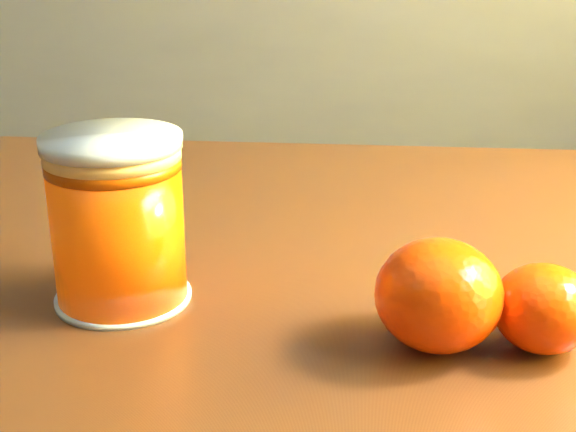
{
  "coord_description": "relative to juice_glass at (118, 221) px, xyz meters",
  "views": [
    {
      "loc": [
        0.77,
        -0.42,
        1.0
      ],
      "look_at": [
        0.77,
        0.04,
        0.83
      ],
      "focal_mm": 50.0,
      "sensor_mm": 36.0,
      "label": 1
    }
  ],
  "objects": [
    {
      "name": "juice_glass",
      "position": [
        0.0,
        0.0,
        0.0
      ],
      "size": [
        0.08,
        0.08,
        0.1
      ],
      "rotation": [
        0.0,
        0.0,
        -0.38
      ],
      "color": "#F94D04",
      "rests_on": "table"
    },
    {
      "name": "orange_front",
      "position": [
        0.19,
        -0.06,
        -0.02
      ],
      "size": [
        0.07,
        0.07,
        0.06
      ],
      "primitive_type": "ellipsoid",
      "rotation": [
        0.0,
        0.0,
        -0.03
      ],
      "color": "#FF3E05",
      "rests_on": "table"
    },
    {
      "name": "orange_back",
      "position": [
        0.24,
        -0.06,
        -0.03
      ],
      "size": [
        0.07,
        0.07,
        0.05
      ],
      "primitive_type": "ellipsoid",
      "rotation": [
        0.0,
        0.0,
        -0.32
      ],
      "color": "#FF3E05",
      "rests_on": "table"
    }
  ]
}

